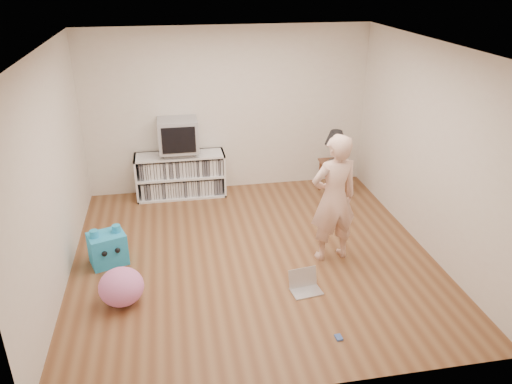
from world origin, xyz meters
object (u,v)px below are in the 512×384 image
Objects in this scene: person at (334,199)px; table_lamp at (336,138)px; media_unit at (181,175)px; dvd_deck at (179,152)px; laptop at (304,285)px; plush_pink at (121,287)px; side_table at (334,170)px; crt_tv at (178,135)px; plush_blue at (108,248)px.

table_lamp is at bearing -117.05° from person.
media_unit is 0.39m from dvd_deck.
laptop is (-0.51, -0.62, -0.76)m from person.
plush_pink is at bearing 3.25° from person.
side_table is at bearing 36.48° from plush_pink.
side_table is at bearing -117.05° from person.
crt_tv is (0.00, -0.00, 0.29)m from dvd_deck.
media_unit reaches higher than plush_pink.
plush_pink is at bearing -105.67° from media_unit.
media_unit is 2.55× the size of side_table.
table_lamp is at bearing 57.12° from laptop.
plush_blue reaches higher than laptop.
person reaches higher than media_unit.
person reaches higher than plush_blue.
dvd_deck is 0.75× the size of crt_tv.
media_unit is 2.45m from side_table.
table_lamp is 1.97m from person.
plush_pink is at bearing -94.91° from plush_blue.
table_lamp reaches higher than media_unit.
person is at bearing 11.17° from plush_pink.
laptop is at bearing -114.91° from side_table.
laptop is (1.27, -2.84, -0.67)m from dvd_deck.
plush_pink is at bearing 168.67° from laptop.
table_lamp is 0.31× the size of person.
person is 4.40× the size of laptop.
person reaches higher than plush_pink.
table_lamp reaches higher than plush_blue.
plush_pink is (-3.18, -2.36, -0.73)m from table_lamp.
side_table reaches higher than laptop.
dvd_deck reaches higher than plush_blue.
crt_tv is 2.94m from plush_pink.
media_unit is 0.67m from crt_tv.
plush_pink is at bearing -105.75° from dvd_deck.
person is at bearing 42.85° from laptop.
plush_blue is 0.89m from plush_pink.
table_lamp is at bearing 0.00° from side_table.
side_table is at bearing -8.71° from dvd_deck.
dvd_deck is 0.27× the size of person.
side_table is (2.42, -0.37, -0.60)m from crt_tv.
crt_tv is (0.00, -0.02, 0.67)m from media_unit.
dvd_deck is at bearing 171.29° from side_table.
table_lamp is 1.05× the size of plush_pink.
media_unit reaches higher than laptop.
crt_tv is 2.26m from plush_blue.
table_lamp is 1.38× the size of laptop.
person is at bearing -109.13° from side_table.
media_unit is 2.86× the size of plush_pink.
laptop is (1.27, -2.86, -0.29)m from media_unit.
crt_tv is at bearing 171.37° from table_lamp.
person is (1.77, -2.24, 0.47)m from media_unit.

